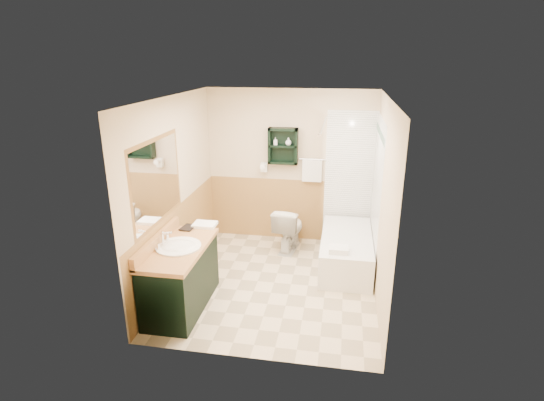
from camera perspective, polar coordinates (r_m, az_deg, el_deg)
The scene contains 25 objects.
floor at distance 5.73m, azimuth 0.31°, elevation -10.98°, with size 3.00×3.00×0.00m, color beige.
back_wall at distance 6.68m, azimuth 2.46°, elevation 4.56°, with size 2.60×0.04×2.40m, color beige.
left_wall at distance 5.59m, azimuth -13.13°, elevation 1.18°, with size 0.04×3.00×2.40m, color beige.
right_wall at distance 5.20m, azimuth 14.84°, elevation -0.33°, with size 0.04×3.00×2.40m, color beige.
ceiling at distance 4.98m, azimuth 0.36°, elevation 13.88°, with size 2.60×3.00×0.04m, color white.
wainscot_left at distance 5.83m, azimuth -12.30°, elevation -5.40°, with size 2.98×2.98×1.00m, color tan, non-canonical shape.
wainscot_back at distance 6.86m, azimuth 2.34°, elevation -1.19°, with size 2.58×2.58×1.00m, color tan, non-canonical shape.
mirror_frame at distance 5.01m, azimuth -15.23°, elevation 2.50°, with size 1.30×1.30×1.00m, color brown, non-canonical shape.
mirror_glass at distance 5.01m, azimuth -15.17°, elevation 2.50°, with size 1.20×1.20×0.90m, color white, non-canonical shape.
tile_right at distance 5.95m, azimuth 13.78°, elevation 0.69°, with size 1.50×1.50×2.10m, color white, non-canonical shape.
tile_back at distance 6.63m, azimuth 11.22°, elevation 2.75°, with size 0.95×0.95×2.10m, color white, non-canonical shape.
tile_accent at distance 5.75m, azimuth 14.35°, elevation 8.76°, with size 1.50×1.50×0.10m, color #13442D, non-canonical shape.
wall_shelf at distance 6.50m, azimuth 1.49°, elevation 7.33°, with size 0.45×0.15×0.55m, color black.
hair_dryer at distance 6.65m, azimuth -1.07°, elevation 4.51°, with size 0.10×0.24×0.18m, color white, non-canonical shape.
towel_bar at distance 6.54m, azimuth 5.46°, elevation 5.53°, with size 0.40×0.06×0.40m, color white, non-canonical shape.
curtain_rod at distance 5.72m, azimuth 6.92°, elevation 10.17°, with size 0.03×0.03×1.60m, color silver.
shower_curtain at distance 6.08m, azimuth 6.70°, elevation 2.48°, with size 1.05×1.05×1.70m, color #C3B093, non-canonical shape.
vanity at distance 5.17m, azimuth -12.16°, elevation -10.05°, with size 0.59×1.23×0.78m, color black.
bathtub at distance 6.15m, azimuth 9.92°, elevation -6.66°, with size 0.70×1.50×0.46m, color white.
toilet at distance 6.52m, azimuth 2.31°, elevation -3.81°, with size 0.39×0.69×0.68m, color white.
counter_towel at distance 5.52m, azimuth -9.03°, elevation -3.22°, with size 0.29×0.23×0.04m, color white.
vanity_book at distance 5.49m, azimuth -12.03°, elevation -2.56°, with size 0.16×0.02×0.21m, color black.
tub_towel at distance 5.54m, azimuth 8.96°, elevation -6.51°, with size 0.25×0.21×0.07m, color white.
soap_bottle_a at distance 6.51m, azimuth 0.45°, elevation 7.72°, with size 0.05×0.12×0.05m, color white.
soap_bottle_b at distance 6.48m, azimuth 2.22°, elevation 7.83°, with size 0.09×0.12×0.09m, color white.
Camera 1 is at (0.81, -4.90, 2.87)m, focal length 28.00 mm.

